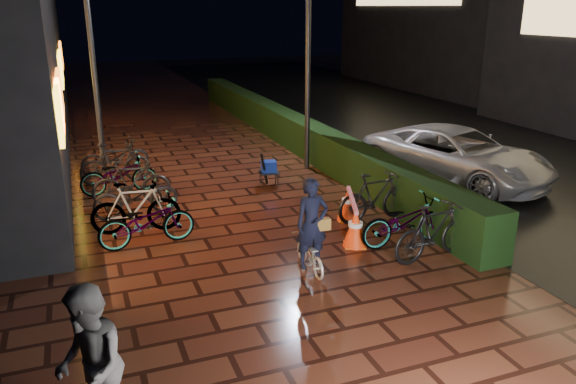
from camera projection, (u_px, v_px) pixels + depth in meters
name	position (u px, v px, depth m)	size (l,w,h in m)	color
ground	(277.00, 252.00, 10.35)	(80.00, 80.00, 0.00)	#381911
asphalt_road	(490.00, 149.00, 17.83)	(11.00, 60.00, 0.01)	black
hedge	(289.00, 129.00, 18.40)	(0.70, 20.00, 1.00)	black
bystander_person	(90.00, 367.00, 5.60)	(0.86, 0.67, 1.77)	#5B5B5D
van	(457.00, 155.00, 14.37)	(2.27, 4.93, 1.37)	#A1A0A5
lamp_post_hedge	(308.00, 60.00, 14.87)	(0.51, 0.20, 5.37)	black
lamp_post_sf	(93.00, 61.00, 14.53)	(0.52, 0.16, 5.39)	black
cyclist	(311.00, 238.00, 9.42)	(0.61, 1.17, 1.66)	silver
traffic_barrier	(352.00, 215.00, 11.16)	(1.00, 1.78, 0.73)	#F93A0D
cart_assembly	(268.00, 168.00, 13.98)	(0.58, 0.51, 0.94)	black
parked_bikes_storefront	(127.00, 183.00, 12.71)	(2.05, 6.03, 1.05)	black
parked_bikes_hedge	(403.00, 216.00, 10.71)	(1.94, 2.72, 1.05)	black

